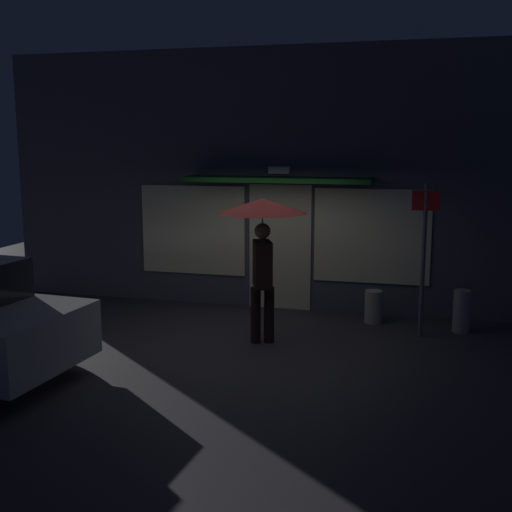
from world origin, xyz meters
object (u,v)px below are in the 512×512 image
at_px(street_sign_post, 424,251).
at_px(sidewalk_bollard, 373,307).
at_px(sidewalk_bollard_2, 461,311).
at_px(person_with_umbrella, 262,225).

distance_m(street_sign_post, sidewalk_bollard, 1.41).
bearing_deg(street_sign_post, sidewalk_bollard, 143.49).
bearing_deg(sidewalk_bollard_2, street_sign_post, -147.88).
xyz_separation_m(person_with_umbrella, sidewalk_bollard, (1.50, 1.48, -1.48)).
bearing_deg(person_with_umbrella, sidewalk_bollard_2, -86.56).
bearing_deg(sidewalk_bollard, sidewalk_bollard_2, -7.27).
xyz_separation_m(sidewalk_bollard, sidewalk_bollard_2, (1.36, -0.17, 0.06)).
xyz_separation_m(street_sign_post, sidewalk_bollard_2, (0.61, 0.38, -0.99)).
height_order(street_sign_post, sidewalk_bollard, street_sign_post).
relative_size(street_sign_post, sidewalk_bollard, 4.31).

